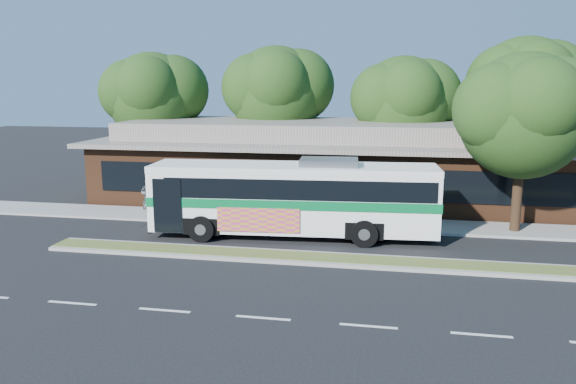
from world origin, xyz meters
name	(u,v)px	position (x,y,z in m)	size (l,w,h in m)	color
ground	(375,269)	(0.00, 0.00, 0.00)	(120.00, 120.00, 0.00)	black
median_strip	(375,262)	(0.00, 0.60, 0.07)	(26.00, 1.10, 0.15)	#4C5825
sidewalk	(380,224)	(0.00, 6.40, 0.06)	(44.00, 2.60, 0.12)	gray
parking_lot	(75,197)	(-18.00, 10.00, 0.01)	(14.00, 12.00, 0.01)	black
plaza_building	(384,162)	(0.00, 12.99, 2.13)	(33.20, 11.20, 4.45)	#512D19
tree_bg_a	(160,95)	(-14.58, 15.14, 5.87)	(6.47, 5.80, 8.63)	black
tree_bg_b	(283,91)	(-6.57, 16.14, 6.14)	(6.69, 6.00, 9.00)	black
tree_bg_c	(410,101)	(1.40, 15.13, 5.59)	(6.24, 5.60, 8.26)	black
tree_bg_d	(532,87)	(8.45, 16.15, 6.42)	(6.91, 6.20, 9.37)	black
transit_bus	(295,193)	(-3.64, 3.80, 1.93)	(12.50, 3.55, 3.47)	white
sedan	(187,198)	(-10.14, 7.80, 0.65)	(1.83, 4.50, 1.31)	#B3B6BA
sidewalk_tree	(533,113)	(6.40, 6.33, 5.37)	(6.12, 5.49, 7.98)	black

